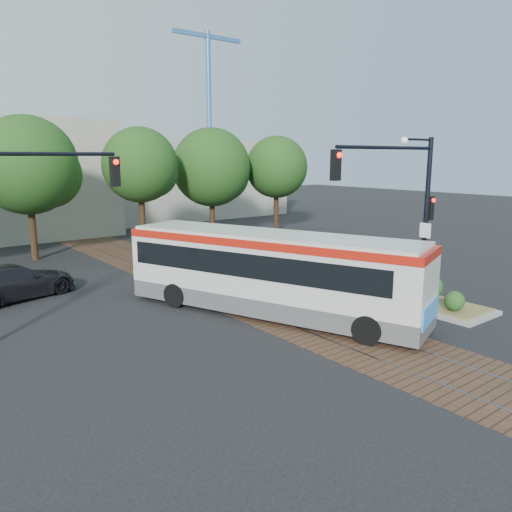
# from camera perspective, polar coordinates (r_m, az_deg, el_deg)

# --- Properties ---
(ground) EXTENTS (120.00, 120.00, 0.00)m
(ground) POSITION_cam_1_polar(r_m,az_deg,el_deg) (17.14, 6.35, -7.57)
(ground) COLOR black
(ground) RESTS_ON ground
(trackbed) EXTENTS (3.60, 40.00, 0.02)m
(trackbed) POSITION_cam_1_polar(r_m,az_deg,el_deg) (20.05, -1.69, -4.67)
(trackbed) COLOR #523525
(trackbed) RESTS_ON ground
(tree_row) EXTENTS (26.40, 5.60, 7.67)m
(tree_row) POSITION_cam_1_polar(r_m,az_deg,el_deg) (30.67, -13.95, 9.73)
(tree_row) COLOR #382314
(tree_row) RESTS_ON ground
(warehouses) EXTENTS (40.00, 13.00, 8.00)m
(warehouses) POSITION_cam_1_polar(r_m,az_deg,el_deg) (41.76, -23.16, 8.07)
(warehouses) COLOR #ADA899
(warehouses) RESTS_ON ground
(crane) EXTENTS (8.00, 0.50, 18.00)m
(crane) POSITION_cam_1_polar(r_m,az_deg,el_deg) (54.46, -5.40, 16.92)
(crane) COLOR #3F72B2
(crane) RESTS_ON ground
(city_bus) EXTENTS (6.09, 11.01, 2.93)m
(city_bus) POSITION_cam_1_polar(r_m,az_deg,el_deg) (17.50, 1.54, -1.55)
(city_bus) COLOR #4E4E51
(city_bus) RESTS_ON ground
(traffic_island) EXTENTS (2.20, 5.20, 1.13)m
(traffic_island) POSITION_cam_1_polar(r_m,az_deg,el_deg) (20.09, 18.11, -4.25)
(traffic_island) COLOR gray
(traffic_island) RESTS_ON ground
(signal_pole_main) EXTENTS (5.49, 0.46, 6.00)m
(signal_pole_main) POSITION_cam_1_polar(r_m,az_deg,el_deg) (18.71, 16.95, 6.63)
(signal_pole_main) COLOR black
(signal_pole_main) RESTS_ON ground
(signal_pole_left) EXTENTS (4.99, 0.34, 6.00)m
(signal_pole_left) POSITION_cam_1_polar(r_m,az_deg,el_deg) (15.91, -26.88, 4.10)
(signal_pole_left) COLOR black
(signal_pole_left) RESTS_ON ground
(parked_car) EXTENTS (5.18, 3.22, 1.40)m
(parked_car) POSITION_cam_1_polar(r_m,az_deg,el_deg) (21.72, -26.02, -2.69)
(parked_car) COLOR black
(parked_car) RESTS_ON ground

